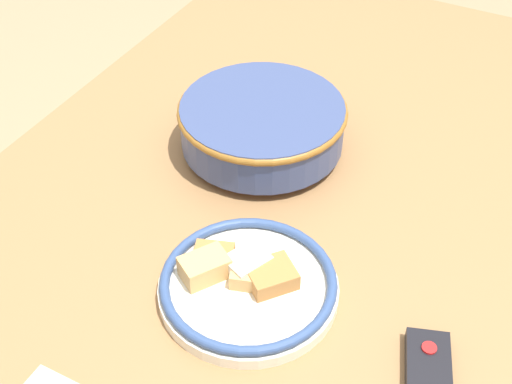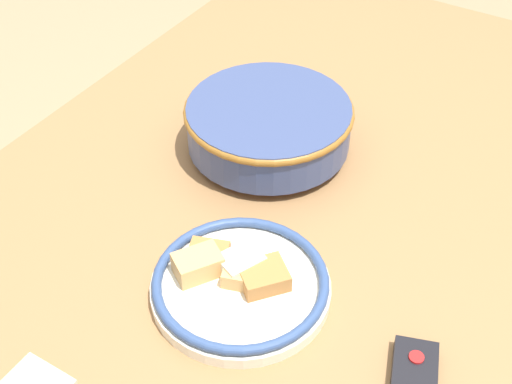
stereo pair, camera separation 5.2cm
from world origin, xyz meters
TOP-DOWN VIEW (x-y plane):
  - dining_table at (0.00, 0.00)m, footprint 1.52×1.06m
  - noodle_bowl at (-0.10, -0.14)m, footprint 0.28×0.28m
  - food_plate at (0.18, -0.02)m, footprint 0.24×0.24m

SIDE VIEW (x-z plane):
  - dining_table at x=0.00m, z-range 0.30..1.04m
  - food_plate at x=0.18m, z-range 0.74..0.79m
  - noodle_bowl at x=-0.10m, z-range 0.75..0.84m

